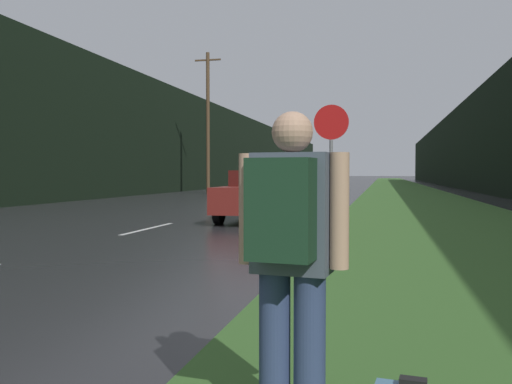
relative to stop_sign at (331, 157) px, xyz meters
name	(u,v)px	position (x,y,z in m)	size (l,w,h in m)	color
grass_verge	(407,193)	(2.65, 28.66, -1.72)	(6.00, 240.00, 0.02)	#386028
lane_stripe_c	(148,229)	(-4.75, 1.67, -1.72)	(0.12, 3.00, 0.01)	silver
lane_stripe_d	(226,210)	(-4.75, 8.67, -1.72)	(0.12, 3.00, 0.01)	silver
lane_stripe_e	(265,201)	(-4.75, 15.67, -1.72)	(0.12, 3.00, 0.01)	silver
treeline_far_side	(210,147)	(-15.16, 38.66, 2.21)	(2.00, 140.00, 7.87)	black
treeline_near_side	(474,145)	(8.65, 38.66, 2.08)	(2.00, 140.00, 7.61)	black
utility_pole_far	(208,122)	(-10.44, 23.69, 3.15)	(1.80, 0.24, 9.47)	#4C3823
stop_sign	(331,157)	(0.00, 0.00, 0.00)	(0.70, 0.07, 2.78)	slate
hitchhiker_with_backpack	(290,252)	(0.56, -8.23, -0.74)	(0.60, 0.45, 1.72)	navy
car_passing_near	(260,195)	(-2.55, 4.72, -0.96)	(1.83, 4.71, 1.48)	maroon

